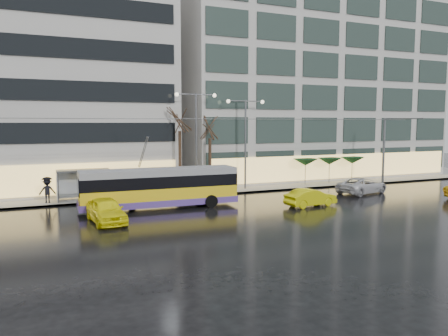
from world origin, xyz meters
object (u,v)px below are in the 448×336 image
trolleybus (160,189)px  bus_shelter (78,178)px  street_lamp_near (196,128)px  taxi_a (106,210)px

trolleybus → bus_shelter: trolleybus is taller
street_lamp_near → taxi_a: 14.02m
bus_shelter → street_lamp_near: 11.14m
bus_shelter → taxi_a: bearing=-83.8°
street_lamp_near → taxi_a: (-9.42, -8.99, -5.18)m
taxi_a → street_lamp_near: bearing=38.4°
bus_shelter → street_lamp_near: (10.38, 0.11, 4.03)m
taxi_a → trolleybus: bearing=31.6°
street_lamp_near → bus_shelter: bearing=-179.4°
trolleybus → street_lamp_near: 8.76m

